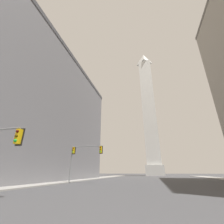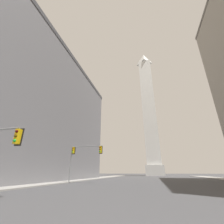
% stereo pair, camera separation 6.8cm
% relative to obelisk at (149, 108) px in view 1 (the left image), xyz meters
% --- Properties ---
extents(sidewalk_left, '(5.00, 96.16, 0.15)m').
position_rel_obelisk_xyz_m(sidewalk_left, '(-16.94, -51.29, -36.10)').
color(sidewalk_left, gray).
rests_on(sidewalk_left, ground_plane).
extents(building_left, '(21.28, 44.92, 28.19)m').
position_rel_obelisk_xyz_m(building_left, '(-27.72, -55.88, -22.08)').
color(building_left, slate).
rests_on(building_left, ground_plane).
extents(obelisk, '(8.80, 8.80, 74.85)m').
position_rel_obelisk_xyz_m(obelisk, '(0.00, 0.00, 0.00)').
color(obelisk, silver).
rests_on(obelisk, ground_plane).
extents(traffic_light_mid_left, '(5.90, 0.52, 5.99)m').
position_rel_obelisk_xyz_m(traffic_light_mid_left, '(-12.62, -56.86, -31.58)').
color(traffic_light_mid_left, slate).
rests_on(traffic_light_mid_left, ground_plane).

